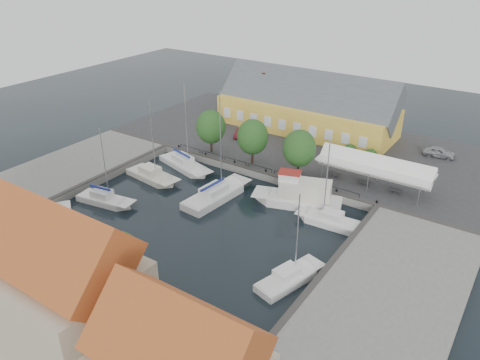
# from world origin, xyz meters

# --- Properties ---
(ground) EXTENTS (140.00, 140.00, 0.00)m
(ground) POSITION_xyz_m (0.00, 0.00, 0.00)
(ground) COLOR black
(ground) RESTS_ON ground
(north_quay) EXTENTS (56.00, 26.00, 1.00)m
(north_quay) POSITION_xyz_m (0.00, 23.00, 0.50)
(north_quay) COLOR #2D2D30
(north_quay) RESTS_ON ground
(west_quay) EXTENTS (12.00, 24.00, 1.00)m
(west_quay) POSITION_xyz_m (-22.00, -2.00, 0.50)
(west_quay) COLOR slate
(west_quay) RESTS_ON ground
(east_quay) EXTENTS (12.00, 24.00, 1.00)m
(east_quay) POSITION_xyz_m (22.00, -2.00, 0.50)
(east_quay) COLOR slate
(east_quay) RESTS_ON ground
(south_bank) EXTENTS (56.00, 14.00, 1.00)m
(south_bank) POSITION_xyz_m (0.00, -21.00, 0.50)
(south_bank) COLOR slate
(south_bank) RESTS_ON ground
(quay_edge_fittings) EXTENTS (56.00, 24.72, 0.40)m
(quay_edge_fittings) POSITION_xyz_m (0.02, 4.75, 1.06)
(quay_edge_fittings) COLOR #383533
(quay_edge_fittings) RESTS_ON north_quay
(warehouse) EXTENTS (28.56, 14.00, 9.55)m
(warehouse) POSITION_xyz_m (-2.60, 28.36, 4.43)
(warehouse) COLOR gold
(warehouse) RESTS_ON north_quay
(tent_canopy) EXTENTS (14.00, 4.00, 2.83)m
(tent_canopy) POSITION_xyz_m (14.00, 14.50, 3.68)
(tent_canopy) COLOR white
(tent_canopy) RESTS_ON north_quay
(quay_trees) EXTENTS (18.20, 4.20, 6.30)m
(quay_trees) POSITION_xyz_m (-2.00, 12.00, 4.88)
(quay_trees) COLOR black
(quay_trees) RESTS_ON north_quay
(car_silver) EXTENTS (4.47, 2.21, 1.46)m
(car_silver) POSITION_xyz_m (18.68, 28.48, 1.73)
(car_silver) COLOR #9D9FA4
(car_silver) RESTS_ON north_quay
(car_red) EXTENTS (2.37, 3.99, 1.24)m
(car_red) POSITION_xyz_m (-8.94, 19.55, 1.62)
(car_red) COLOR maroon
(car_red) RESTS_ON north_quay
(center_sailboat) EXTENTS (3.83, 10.43, 13.84)m
(center_sailboat) POSITION_xyz_m (-1.26, 2.63, 0.36)
(center_sailboat) COLOR silver
(center_sailboat) RESTS_ON ground
(trawler) EXTENTS (11.00, 6.25, 5.00)m
(trawler) POSITION_xyz_m (8.00, 6.98, 1.02)
(trawler) COLOR silver
(trawler) RESTS_ON ground
(east_boat_a) EXTENTS (7.28, 2.69, 10.31)m
(east_boat_a) POSITION_xyz_m (12.64, 4.96, 0.26)
(east_boat_a) COLOR silver
(east_boat_a) RESTS_ON ground
(east_boat_c) EXTENTS (4.21, 7.60, 9.56)m
(east_boat_c) POSITION_xyz_m (13.77, -6.40, 0.26)
(east_boat_c) COLOR silver
(east_boat_c) RESTS_ON ground
(west_boat_a) EXTENTS (9.89, 5.24, 12.60)m
(west_boat_a) POSITION_xyz_m (-10.31, 7.44, 0.27)
(west_boat_a) COLOR silver
(west_boat_a) RESTS_ON ground
(west_boat_b) EXTENTS (8.45, 3.77, 11.19)m
(west_boat_b) POSITION_xyz_m (-11.62, 2.31, 0.26)
(west_boat_b) COLOR silver
(west_boat_b) RESTS_ON ground
(west_boat_d) EXTENTS (7.75, 3.38, 10.21)m
(west_boat_d) POSITION_xyz_m (-11.75, -5.69, 0.27)
(west_boat_d) COLOR silver
(west_boat_d) RESTS_ON ground
(launch_sw) EXTENTS (4.53, 3.92, 0.98)m
(launch_sw) POSITION_xyz_m (-13.81, -10.09, 0.09)
(launch_sw) COLOR silver
(launch_sw) RESTS_ON ground
(launch_nw) EXTENTS (4.89, 2.73, 0.88)m
(launch_nw) POSITION_xyz_m (-11.97, 8.64, 0.09)
(launch_nw) COLOR navy
(launch_nw) RESTS_ON ground
(townhouses) EXTENTS (36.30, 8.50, 12.00)m
(townhouses) POSITION_xyz_m (1.93, -23.24, 5.82)
(townhouses) COLOR tan
(townhouses) RESTS_ON south_bank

